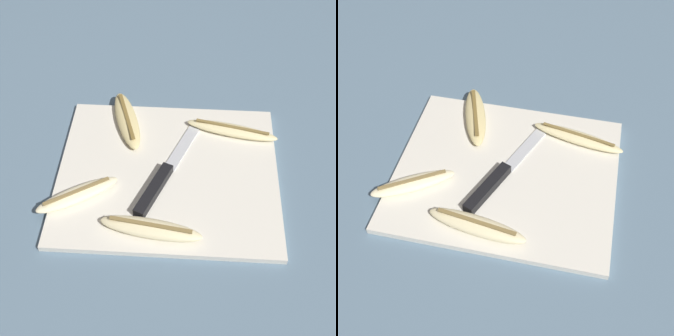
% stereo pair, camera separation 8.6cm
% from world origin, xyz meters
% --- Properties ---
extents(ground_plane, '(4.00, 4.00, 0.00)m').
position_xyz_m(ground_plane, '(0.00, 0.00, 0.00)').
color(ground_plane, slate).
extents(cutting_board, '(0.41, 0.35, 0.01)m').
position_xyz_m(cutting_board, '(0.00, 0.00, 0.01)').
color(cutting_board, silver).
rests_on(cutting_board, ground_plane).
extents(knife, '(0.11, 0.24, 0.02)m').
position_xyz_m(knife, '(-0.01, -0.03, 0.02)').
color(knife, black).
rests_on(knife, cutting_board).
extents(banana_cream_curved, '(0.18, 0.06, 0.02)m').
position_xyz_m(banana_cream_curved, '(-0.02, -0.13, 0.02)').
color(banana_cream_curved, beige).
rests_on(banana_cream_curved, cutting_board).
extents(banana_bright_far, '(0.15, 0.11, 0.02)m').
position_xyz_m(banana_bright_far, '(-0.16, -0.07, 0.02)').
color(banana_bright_far, beige).
rests_on(banana_bright_far, cutting_board).
extents(banana_spotted_left, '(0.09, 0.17, 0.02)m').
position_xyz_m(banana_spotted_left, '(-0.09, 0.12, 0.02)').
color(banana_spotted_left, '#DBC684').
rests_on(banana_spotted_left, cutting_board).
extents(banana_soft_right, '(0.18, 0.07, 0.02)m').
position_xyz_m(banana_soft_right, '(0.12, 0.11, 0.02)').
color(banana_soft_right, beige).
rests_on(banana_soft_right, cutting_board).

